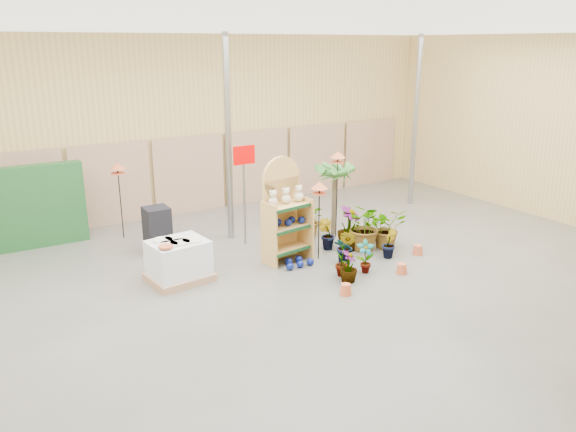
% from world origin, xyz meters
% --- Properties ---
extents(room, '(15.20, 12.10, 4.70)m').
position_xyz_m(room, '(0.00, 0.91, 2.21)').
color(room, '#51514A').
rests_on(room, ground).
extents(display_shelf, '(0.97, 0.69, 2.14)m').
position_xyz_m(display_shelf, '(0.34, 1.74, 0.98)').
color(display_shelf, tan).
rests_on(display_shelf, ground).
extents(teddy_bears, '(0.79, 0.20, 0.33)m').
position_xyz_m(teddy_bears, '(0.36, 1.64, 1.35)').
color(teddy_bears, beige).
rests_on(teddy_bears, display_shelf).
extents(gazing_balls_shelf, '(0.79, 0.27, 0.15)m').
position_xyz_m(gazing_balls_shelf, '(0.34, 1.61, 0.84)').
color(gazing_balls_shelf, navy).
rests_on(gazing_balls_shelf, display_shelf).
extents(gazing_balls_floor, '(0.63, 0.39, 0.15)m').
position_xyz_m(gazing_balls_floor, '(0.38, 1.26, 0.07)').
color(gazing_balls_floor, navy).
rests_on(gazing_balls_floor, ground).
extents(pallet_stack, '(1.20, 1.04, 0.82)m').
position_xyz_m(pallet_stack, '(-1.89, 1.82, 0.39)').
color(pallet_stack, '#9C765B').
rests_on(pallet_stack, ground).
extents(charcoal_planters, '(0.50, 0.50, 1.00)m').
position_xyz_m(charcoal_planters, '(-1.73, 3.45, 0.50)').
color(charcoal_planters, black).
rests_on(charcoal_planters, ground).
extents(trellis_stock, '(2.00, 0.30, 1.80)m').
position_xyz_m(trellis_stock, '(-3.80, 5.20, 0.90)').
color(trellis_stock, '#1B4F22').
rests_on(trellis_stock, ground).
extents(offer_sign, '(0.50, 0.08, 2.20)m').
position_xyz_m(offer_sign, '(0.10, 2.98, 1.57)').
color(offer_sign, gray).
rests_on(offer_sign, ground).
extents(bird_table_front, '(0.34, 0.34, 1.64)m').
position_xyz_m(bird_table_front, '(0.96, 1.38, 1.51)').
color(bird_table_front, black).
rests_on(bird_table_front, ground).
extents(bird_table_right, '(0.34, 0.34, 1.99)m').
position_xyz_m(bird_table_right, '(2.07, 2.29, 1.85)').
color(bird_table_right, black).
rests_on(bird_table_right, ground).
extents(bird_table_back, '(0.34, 0.34, 1.75)m').
position_xyz_m(bird_table_back, '(-2.10, 4.80, 1.62)').
color(bird_table_back, black).
rests_on(bird_table_back, ground).
extents(palm, '(0.70, 0.70, 1.77)m').
position_xyz_m(palm, '(2.12, 2.47, 1.51)').
color(palm, brown).
rests_on(palm, ground).
extents(potted_plant_0, '(0.38, 0.47, 0.77)m').
position_xyz_m(potted_plant_0, '(0.85, 0.41, 0.39)').
color(potted_plant_0, '#36772D').
rests_on(potted_plant_0, ground).
extents(potted_plant_1, '(0.44, 0.49, 0.72)m').
position_xyz_m(potted_plant_1, '(1.29, 0.88, 0.36)').
color(potted_plant_1, '#36772D').
rests_on(potted_plant_1, ground).
extents(potted_plant_2, '(1.11, 1.19, 1.06)m').
position_xyz_m(potted_plant_2, '(2.13, 1.29, 0.53)').
color(potted_plant_2, '#36772D').
rests_on(potted_plant_2, ground).
extents(potted_plant_3, '(0.75, 0.75, 0.95)m').
position_xyz_m(potted_plant_3, '(1.84, 1.51, 0.48)').
color(potted_plant_3, '#36772D').
rests_on(potted_plant_3, ground).
extents(potted_plant_4, '(0.40, 0.39, 0.63)m').
position_xyz_m(potted_plant_4, '(2.74, 1.94, 0.32)').
color(potted_plant_4, '#36772D').
rests_on(potted_plant_4, ground).
extents(potted_plant_5, '(0.45, 0.47, 0.67)m').
position_xyz_m(potted_plant_5, '(1.44, 1.77, 0.33)').
color(potted_plant_5, '#36772D').
rests_on(potted_plant_5, ground).
extents(potted_plant_6, '(0.99, 0.97, 0.83)m').
position_xyz_m(potted_plant_6, '(1.50, 2.65, 0.42)').
color(potted_plant_6, '#36772D').
rests_on(potted_plant_6, ground).
extents(potted_plant_7, '(0.48, 0.48, 0.60)m').
position_xyz_m(potted_plant_7, '(0.78, 0.12, 0.30)').
color(potted_plant_7, '#36772D').
rests_on(potted_plant_7, ground).
extents(potted_plant_8, '(0.42, 0.37, 0.66)m').
position_xyz_m(potted_plant_8, '(1.31, 0.30, 0.33)').
color(potted_plant_8, '#36772D').
rests_on(potted_plant_8, ground).
extents(potted_plant_9, '(0.42, 0.42, 0.60)m').
position_xyz_m(potted_plant_9, '(2.26, 0.70, 0.30)').
color(potted_plant_9, '#36772D').
rests_on(potted_plant_9, ground).
extents(potted_plant_10, '(0.96, 0.88, 0.90)m').
position_xyz_m(potted_plant_10, '(2.62, 1.18, 0.45)').
color(potted_plant_10, '#36772D').
rests_on(potted_plant_10, ground).
extents(potted_plant_11, '(0.36, 0.36, 0.58)m').
position_xyz_m(potted_plant_11, '(0.70, 2.38, 0.29)').
color(potted_plant_11, '#36772D').
rests_on(potted_plant_11, ground).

